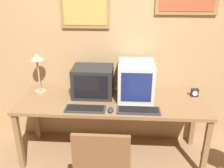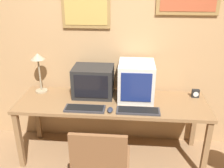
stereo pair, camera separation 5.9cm
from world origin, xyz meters
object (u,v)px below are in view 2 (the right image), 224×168
object	(u,v)px
monitor_left	(93,81)
keyboard_main	(85,109)
mouse_near_keyboard	(110,110)
desk_lamp	(38,62)
keyboard_side	(138,111)
monitor_right	(136,81)
desk_clock	(195,93)

from	to	relation	value
monitor_left	keyboard_main	xyz separation A→B (m)	(-0.04, -0.37, -0.16)
mouse_near_keyboard	desk_lamp	size ratio (longest dim) A/B	0.23
monitor_left	keyboard_main	distance (m)	0.40
keyboard_side	monitor_right	bearing A→B (deg)	94.80
monitor_right	desk_clock	distance (m)	0.72
keyboard_side	desk_clock	size ratio (longest dim) A/B	4.73
keyboard_main	desk_lamp	distance (m)	0.82
keyboard_side	desk_clock	bearing A→B (deg)	31.35
monitor_right	desk_lamp	xyz separation A→B (m)	(-1.14, 0.08, 0.16)
monitor_left	desk_clock	xyz separation A→B (m)	(1.18, 0.04, -0.13)
keyboard_main	mouse_near_keyboard	world-z (taller)	mouse_near_keyboard
monitor_right	desk_clock	bearing A→B (deg)	6.15
monitor_left	mouse_near_keyboard	bearing A→B (deg)	-58.90
monitor_left	keyboard_side	xyz separation A→B (m)	(0.52, -0.37, -0.16)
monitor_right	mouse_near_keyboard	distance (m)	0.48
monitor_left	desk_lamp	size ratio (longest dim) A/B	0.95
desk_clock	desk_lamp	size ratio (longest dim) A/B	0.20
monitor_right	keyboard_side	world-z (taller)	monitor_right
monitor_right	keyboard_side	distance (m)	0.39
keyboard_side	desk_clock	xyz separation A→B (m)	(0.66, 0.40, 0.03)
monitor_left	keyboard_side	world-z (taller)	monitor_left
monitor_left	mouse_near_keyboard	size ratio (longest dim) A/B	4.14
monitor_left	mouse_near_keyboard	xyz separation A→B (m)	(0.23, -0.38, -0.16)
mouse_near_keyboard	desk_clock	distance (m)	1.04
keyboard_main	desk_clock	world-z (taller)	desk_clock
keyboard_main	keyboard_side	world-z (taller)	same
desk_lamp	keyboard_main	bearing A→B (deg)	-33.83
keyboard_side	desk_clock	distance (m)	0.78
mouse_near_keyboard	desk_clock	world-z (taller)	desk_clock
monitor_right	keyboard_side	size ratio (longest dim) A/B	0.95
desk_clock	monitor_right	bearing A→B (deg)	-173.85
monitor_right	keyboard_side	bearing A→B (deg)	-85.20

